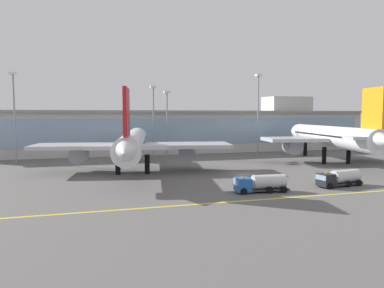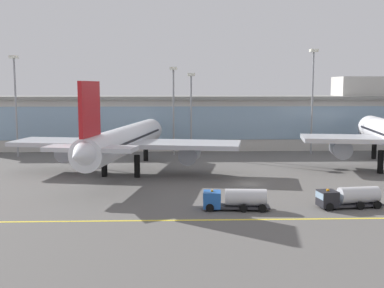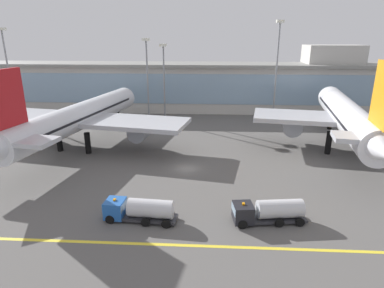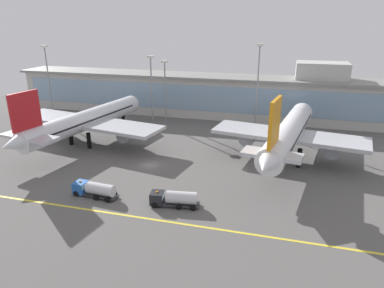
{
  "view_description": "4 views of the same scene",
  "coord_description": "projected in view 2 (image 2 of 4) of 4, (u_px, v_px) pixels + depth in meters",
  "views": [
    {
      "loc": [
        -32.18,
        -71.02,
        12.99
      ],
      "look_at": [
        -9.39,
        7.46,
        6.23
      ],
      "focal_mm": 33.86,
      "sensor_mm": 36.0,
      "label": 1
    },
    {
      "loc": [
        -12.67,
        -79.99,
        16.72
      ],
      "look_at": [
        -9.43,
        12.87,
        5.43
      ],
      "focal_mm": 44.36,
      "sensor_mm": 36.0,
      "label": 2
    },
    {
      "loc": [
        4.03,
        -52.7,
        22.01
      ],
      "look_at": [
        0.67,
        4.29,
        3.09
      ],
      "focal_mm": 30.7,
      "sensor_mm": 36.0,
      "label": 3
    },
    {
      "loc": [
        29.51,
        -70.74,
        32.48
      ],
      "look_at": [
        9.22,
        3.62,
        4.9
      ],
      "focal_mm": 32.92,
      "sensor_mm": 36.0,
      "label": 4
    }
  ],
  "objects": [
    {
      "name": "apron_light_mast_east",
      "position": [
        313.0,
        87.0,
        115.51
      ],
      "size": [
        1.8,
        1.8,
        25.71
      ],
      "color": "gray",
      "rests_on": "ground"
    },
    {
      "name": "baggage_tug_near",
      "position": [
        234.0,
        199.0,
        64.53
      ],
      "size": [
        9.21,
        3.55,
        2.9
      ],
      "rotation": [
        0.0,
        0.0,
        3.06
      ],
      "color": "black",
      "rests_on": "ground"
    },
    {
      "name": "taxiway_centreline_stripe",
      "position": [
        276.0,
        219.0,
        59.98
      ],
      "size": [
        148.08,
        0.5,
        0.01
      ],
      "primitive_type": "cube",
      "color": "yellow",
      "rests_on": "ground"
    },
    {
      "name": "airliner_near_left",
      "position": [
        125.0,
        141.0,
        90.32
      ],
      "size": [
        44.8,
        51.27,
        17.53
      ],
      "rotation": [
        0.0,
        0.0,
        1.39
      ],
      "color": "black",
      "rests_on": "ground"
    },
    {
      "name": "fuel_tanker_truck",
      "position": [
        348.0,
        197.0,
        65.58
      ],
      "size": [
        9.28,
        3.93,
        2.9
      ],
      "rotation": [
        0.0,
        0.0,
        3.27
      ],
      "color": "black",
      "rests_on": "ground"
    },
    {
      "name": "apron_light_mast_far_east",
      "position": [
        191.0,
        100.0,
        116.22
      ],
      "size": [
        1.8,
        1.8,
        19.97
      ],
      "color": "gray",
      "rests_on": "ground"
    },
    {
      "name": "apron_light_mast_centre",
      "position": [
        173.0,
        97.0,
        114.94
      ],
      "size": [
        1.8,
        1.8,
        21.39
      ],
      "color": "gray",
      "rests_on": "ground"
    },
    {
      "name": "terminal_building",
      "position": [
        228.0,
        121.0,
        128.14
      ],
      "size": [
        135.21,
        14.0,
        19.37
      ],
      "color": "beige",
      "rests_on": "ground"
    },
    {
      "name": "apron_light_mast_west",
      "position": [
        15.0,
        91.0,
        111.92
      ],
      "size": [
        1.8,
        1.8,
        23.95
      ],
      "color": "gray",
      "rests_on": "ground"
    },
    {
      "name": "ground_plane",
      "position": [
        249.0,
        184.0,
        81.81
      ],
      "size": [
        185.1,
        185.1,
        0.0
      ],
      "primitive_type": "plane",
      "color": "#5B5956"
    }
  ]
}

